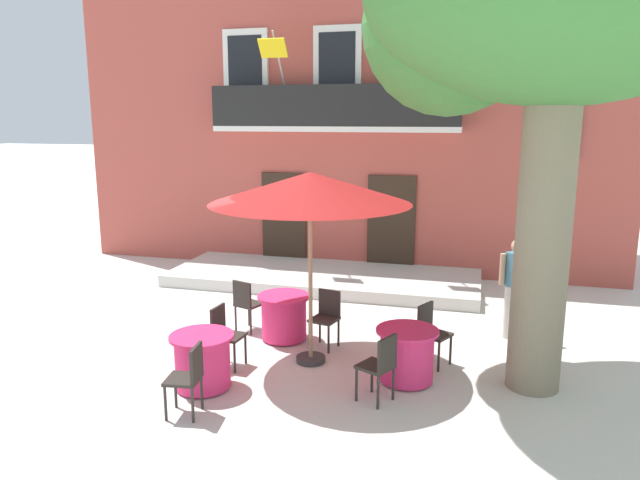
# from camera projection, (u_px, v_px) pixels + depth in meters

# --- Properties ---
(ground_plane) EXTENTS (120.00, 120.00, 0.00)m
(ground_plane) POSITION_uv_depth(u_px,v_px,m) (273.00, 346.00, 9.56)
(ground_plane) COLOR silver
(building_facade) EXTENTS (13.00, 5.09, 7.50)m
(building_facade) POSITION_uv_depth(u_px,v_px,m) (355.00, 111.00, 15.44)
(building_facade) COLOR #B24C42
(building_facade) RESTS_ON ground
(entrance_step_platform) EXTENTS (6.73, 2.46, 0.25)m
(entrance_step_platform) POSITION_uv_depth(u_px,v_px,m) (323.00, 278.00, 13.14)
(entrance_step_platform) COLOR silver
(entrance_step_platform) RESTS_ON ground
(cafe_table_near_tree) EXTENTS (0.86, 0.86, 0.76)m
(cafe_table_near_tree) POSITION_uv_depth(u_px,v_px,m) (203.00, 361.00, 8.00)
(cafe_table_near_tree) COLOR #E52D66
(cafe_table_near_tree) RESTS_ON ground
(cafe_chair_near_tree_0) EXTENTS (0.45, 0.45, 0.91)m
(cafe_chair_near_tree_0) POSITION_uv_depth(u_px,v_px,m) (189.00, 375.00, 7.24)
(cafe_chair_near_tree_0) COLOR #2D2823
(cafe_chair_near_tree_0) RESTS_ON ground
(cafe_chair_near_tree_1) EXTENTS (0.43, 0.43, 0.91)m
(cafe_chair_near_tree_1) POSITION_uv_depth(u_px,v_px,m) (225.00, 332.00, 8.69)
(cafe_chair_near_tree_1) COLOR #2D2823
(cafe_chair_near_tree_1) RESTS_ON ground
(cafe_table_middle) EXTENTS (0.86, 0.86, 0.76)m
(cafe_table_middle) POSITION_uv_depth(u_px,v_px,m) (407.00, 355.00, 8.21)
(cafe_table_middle) COLOR #E52D66
(cafe_table_middle) RESTS_ON ground
(cafe_chair_middle_0) EXTENTS (0.53, 0.53, 0.91)m
(cafe_chair_middle_0) POSITION_uv_depth(u_px,v_px,m) (380.00, 364.00, 7.57)
(cafe_chair_middle_0) COLOR #2D2823
(cafe_chair_middle_0) RESTS_ON ground
(cafe_chair_middle_1) EXTENTS (0.54, 0.54, 0.91)m
(cafe_chair_middle_1) POSITION_uv_depth(u_px,v_px,m) (431.00, 330.00, 8.78)
(cafe_chair_middle_1) COLOR #2D2823
(cafe_chair_middle_1) RESTS_ON ground
(cafe_table_front) EXTENTS (0.86, 0.86, 0.76)m
(cafe_table_front) POSITION_uv_depth(u_px,v_px,m) (284.00, 317.00, 9.77)
(cafe_table_front) COLOR #E52D66
(cafe_table_front) RESTS_ON ground
(cafe_chair_front_0) EXTENTS (0.48, 0.48, 0.91)m
(cafe_chair_front_0) POSITION_uv_depth(u_px,v_px,m) (326.00, 315.00, 9.45)
(cafe_chair_front_0) COLOR #2D2823
(cafe_chair_front_0) RESTS_ON ground
(cafe_chair_front_1) EXTENTS (0.51, 0.51, 0.91)m
(cafe_chair_front_1) POSITION_uv_depth(u_px,v_px,m) (246.00, 302.00, 10.10)
(cafe_chair_front_1) COLOR #2D2823
(cafe_chair_front_1) RESTS_ON ground
(cafe_umbrella) EXTENTS (2.90, 2.90, 2.85)m
(cafe_umbrella) POSITION_uv_depth(u_px,v_px,m) (310.00, 189.00, 8.42)
(cafe_umbrella) COLOR #997A56
(cafe_umbrella) RESTS_ON ground
(pedestrian_near_entrance) EXTENTS (0.53, 0.40, 1.68)m
(pedestrian_near_entrance) POSITION_uv_depth(u_px,v_px,m) (516.00, 283.00, 9.70)
(pedestrian_near_entrance) COLOR silver
(pedestrian_near_entrance) RESTS_ON ground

